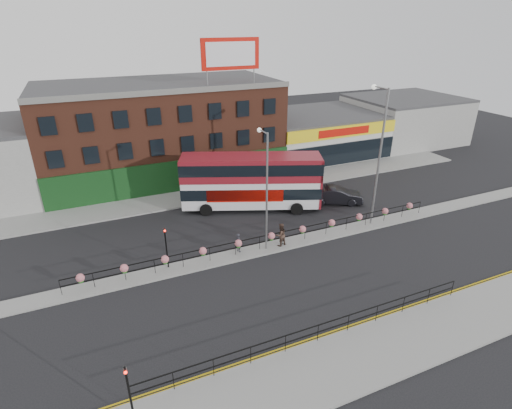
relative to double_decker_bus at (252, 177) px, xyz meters
name	(u,v)px	position (x,y,z in m)	size (l,w,h in m)	color
ground	(271,248)	(-1.45, -7.34, -3.17)	(120.00, 120.00, 0.00)	black
south_pavement	(368,355)	(-1.45, -19.34, -3.10)	(60.00, 4.00, 0.15)	gray
north_pavement	(221,192)	(-1.45, 4.66, -3.10)	(60.00, 4.00, 0.15)	gray
median	(271,247)	(-1.45, -7.34, -3.10)	(60.00, 1.60, 0.15)	gray
yellow_line_inner	(343,328)	(-1.45, -17.04, -3.16)	(60.00, 0.10, 0.01)	gold
yellow_line_outer	(345,330)	(-1.45, -17.22, -3.16)	(60.00, 0.10, 0.01)	gold
brick_building	(162,130)	(-5.45, 12.62, 1.96)	(25.00, 12.21, 10.30)	brown
supermarket	(316,133)	(14.55, 12.56, -0.52)	(15.00, 12.25, 5.30)	silver
warehouse_east	(404,119)	(29.30, 12.66, -0.02)	(14.50, 12.00, 6.30)	#999894
billboard	(231,54)	(1.05, 7.65, 10.01)	(6.00, 0.29, 4.40)	#BF0F05
median_railing	(271,237)	(-1.45, -7.34, -2.12)	(30.04, 0.56, 1.23)	black
south_railing	(318,329)	(-3.45, -17.44, -2.21)	(20.04, 0.05, 1.12)	black
double_decker_bus	(252,177)	(0.00, 0.00, 0.00)	(12.93, 7.51, 5.16)	silver
car	(336,195)	(7.88, -2.21, -2.33)	(5.35, 3.72, 1.67)	black
pedestrian_a	(239,242)	(-4.04, -6.96, -2.25)	(0.51, 0.64, 1.54)	#26272E
pedestrian_b	(281,235)	(-0.71, -7.44, -2.07)	(1.05, 0.89, 1.90)	#463127
lamp_column_west	(266,182)	(-1.94, -7.21, 2.42)	(0.33, 1.61, 9.18)	gray
lamp_column_east	(379,147)	(8.20, -6.95, 3.80)	(0.41, 2.02, 11.51)	gray
traffic_light_south	(127,383)	(-13.45, -18.35, -0.70)	(0.15, 0.28, 3.65)	black
traffic_light_median	(165,239)	(-9.45, -6.95, -0.70)	(0.15, 0.28, 3.65)	black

